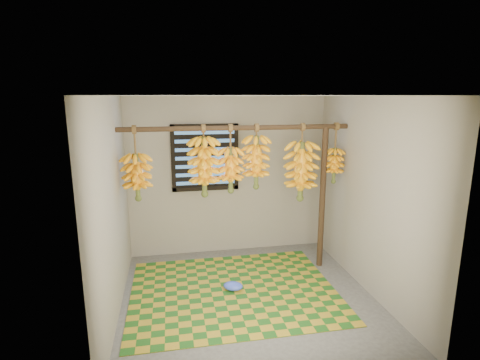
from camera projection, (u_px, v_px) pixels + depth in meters
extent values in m
cube|color=#4E4E4E|center=(249.00, 298.00, 4.54)|extent=(3.00, 3.00, 0.01)
cube|color=silver|center=(250.00, 95.00, 4.01)|extent=(3.00, 3.00, 0.01)
cube|color=gray|center=(228.00, 176.00, 5.72)|extent=(3.00, 0.01, 2.40)
cube|color=gray|center=(112.00, 211.00, 4.00)|extent=(0.01, 3.00, 2.40)
cube|color=gray|center=(370.00, 197.00, 4.55)|extent=(0.01, 3.00, 2.40)
cube|color=black|center=(205.00, 158.00, 5.56)|extent=(1.00, 0.04, 1.00)
cylinder|color=#3A2719|center=(238.00, 128.00, 4.77)|extent=(3.00, 0.06, 0.06)
cylinder|color=#3A2719|center=(322.00, 199.00, 5.21)|extent=(0.08, 0.08, 2.00)
cube|color=#205A1A|center=(234.00, 290.00, 4.71)|extent=(2.54, 2.03, 0.01)
ellipsoid|color=#3F5AEB|center=(233.00, 286.00, 4.70)|extent=(0.30, 0.27, 0.10)
cylinder|color=brown|center=(135.00, 142.00, 4.57)|extent=(0.02, 0.02, 0.36)
cylinder|color=#4C5923|center=(137.00, 176.00, 4.66)|extent=(0.06, 0.06, 0.55)
cylinder|color=brown|center=(203.00, 133.00, 4.70)|extent=(0.02, 0.02, 0.17)
cylinder|color=#4C5923|center=(204.00, 165.00, 4.79)|extent=(0.07, 0.07, 0.72)
cylinder|color=brown|center=(230.00, 138.00, 4.78)|extent=(0.02, 0.02, 0.31)
cylinder|color=#4C5923|center=(231.00, 169.00, 4.87)|extent=(0.06, 0.06, 0.55)
cylinder|color=brown|center=(257.00, 132.00, 4.83)|extent=(0.02, 0.02, 0.16)
cylinder|color=#4C5923|center=(256.00, 161.00, 4.91)|extent=(0.06, 0.06, 0.66)
cylinder|color=brown|center=(302.00, 134.00, 4.96)|extent=(0.02, 0.02, 0.26)
cylinder|color=#4C5923|center=(301.00, 170.00, 5.06)|extent=(0.07, 0.07, 0.76)
cylinder|color=brown|center=(336.00, 137.00, 5.05)|extent=(0.02, 0.02, 0.35)
cylinder|color=#4C5923|center=(334.00, 164.00, 5.13)|extent=(0.05, 0.05, 0.45)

